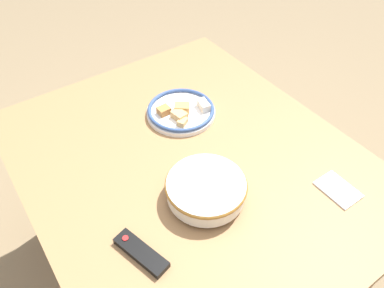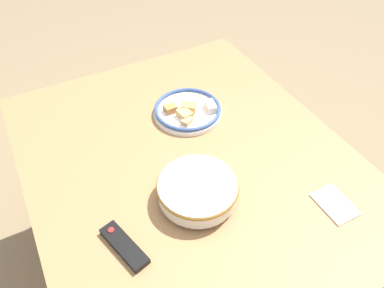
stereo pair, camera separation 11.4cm
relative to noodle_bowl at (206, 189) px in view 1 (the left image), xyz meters
The scene contains 6 objects.
ground_plane 0.80m from the noodle_bowl, 18.62° to the right, with size 8.00×8.00×0.00m, color #7F6B4C.
dining_table 0.21m from the noodle_bowl, 18.62° to the right, with size 1.27×1.06×0.74m.
noodle_bowl is the anchor object (origin of this frame).
food_plate 0.40m from the noodle_bowl, 23.02° to the right, with size 0.26×0.26×0.05m.
tv_remote 0.27m from the noodle_bowl, 102.21° to the left, with size 0.18×0.09×0.02m.
folded_napkin 0.42m from the noodle_bowl, 121.09° to the right, with size 0.13×0.09×0.01m.
Camera 1 is at (-0.72, 0.49, 1.67)m, focal length 35.00 mm.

